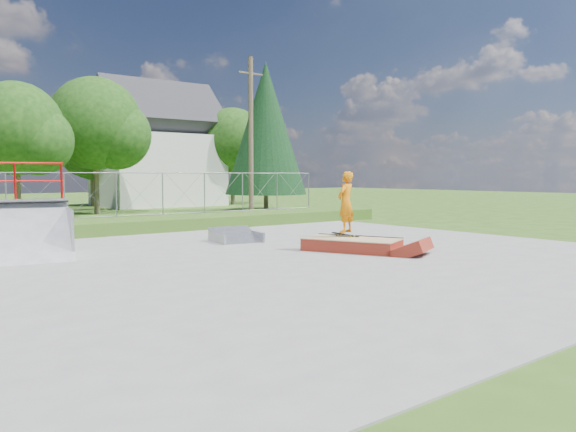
% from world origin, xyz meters
% --- Properties ---
extents(ground, '(120.00, 120.00, 0.00)m').
position_xyz_m(ground, '(0.00, 0.00, 0.00)').
color(ground, '#2D5317').
rests_on(ground, ground).
extents(concrete_pad, '(20.00, 16.00, 0.04)m').
position_xyz_m(concrete_pad, '(0.00, 0.00, 0.02)').
color(concrete_pad, gray).
rests_on(concrete_pad, ground).
extents(grass_berm, '(24.00, 3.00, 0.50)m').
position_xyz_m(grass_berm, '(0.00, 9.50, 0.25)').
color(grass_berm, '#2D5317').
rests_on(grass_berm, ground).
extents(grind_box, '(2.29, 2.96, 0.40)m').
position_xyz_m(grind_box, '(2.88, 0.09, 0.20)').
color(grind_box, maroon).
rests_on(grind_box, concrete_pad).
extents(quarter_pipe, '(2.89, 2.58, 2.54)m').
position_xyz_m(quarter_pipe, '(-5.01, 4.17, 1.27)').
color(quarter_pipe, '#93959A').
rests_on(quarter_pipe, concrete_pad).
extents(flat_bank_ramp, '(1.63, 1.70, 0.43)m').
position_xyz_m(flat_bank_ramp, '(1.51, 4.04, 0.21)').
color(flat_bank_ramp, '#93959A').
rests_on(flat_bank_ramp, concrete_pad).
extents(skateboard, '(0.65, 0.77, 0.13)m').
position_xyz_m(skateboard, '(3.06, 0.54, 0.44)').
color(skateboard, black).
rests_on(skateboard, grind_box).
extents(skater, '(0.75, 0.62, 1.79)m').
position_xyz_m(skater, '(3.06, 0.54, 1.33)').
color(skater, orange).
rests_on(skater, grind_box).
extents(chain_link_fence, '(20.00, 0.06, 1.80)m').
position_xyz_m(chain_link_fence, '(0.00, 10.50, 1.40)').
color(chain_link_fence, gray).
rests_on(chain_link_fence, grass_berm).
extents(gable_house, '(8.40, 6.08, 8.94)m').
position_xyz_m(gable_house, '(9.00, 26.00, 3.84)').
color(gable_house, silver).
rests_on(gable_house, ground).
extents(utility_pole, '(0.24, 0.24, 8.00)m').
position_xyz_m(utility_pole, '(7.50, 12.00, 4.00)').
color(utility_pole, brown).
rests_on(utility_pole, ground).
extents(tree_left_near, '(4.76, 4.48, 6.65)m').
position_xyz_m(tree_left_near, '(-1.75, 17.83, 4.24)').
color(tree_left_near, brown).
rests_on(tree_left_near, ground).
extents(tree_center, '(5.44, 5.12, 7.60)m').
position_xyz_m(tree_center, '(2.78, 19.81, 4.85)').
color(tree_center, brown).
rests_on(tree_center, ground).
extents(tree_right_far, '(5.10, 4.80, 7.12)m').
position_xyz_m(tree_right_far, '(14.27, 23.82, 4.54)').
color(tree_right_far, brown).
rests_on(tree_right_far, ground).
extents(tree_back_mid, '(4.08, 3.84, 5.70)m').
position_xyz_m(tree_back_mid, '(5.21, 27.86, 3.63)').
color(tree_back_mid, brown).
rests_on(tree_back_mid, ground).
extents(conifer_tree, '(5.04, 5.04, 9.10)m').
position_xyz_m(conifer_tree, '(12.00, 17.00, 5.05)').
color(conifer_tree, brown).
rests_on(conifer_tree, ground).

